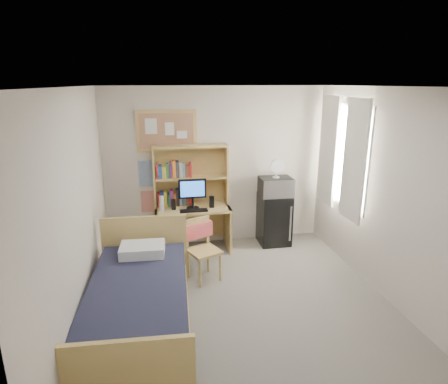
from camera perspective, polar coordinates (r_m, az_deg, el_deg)
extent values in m
cube|color=gray|center=(4.77, 3.31, -17.42)|extent=(3.60, 4.20, 0.02)
cube|color=silver|center=(3.97, 3.94, 15.72)|extent=(3.60, 4.20, 0.02)
cube|color=silver|center=(6.17, -1.24, 3.78)|extent=(3.60, 0.04, 2.60)
cube|color=silver|center=(2.42, 16.68, -18.08)|extent=(3.60, 0.04, 2.60)
cube|color=silver|center=(4.15, -21.33, -3.69)|extent=(0.04, 4.20, 2.60)
cube|color=silver|center=(4.94, 24.26, -0.88)|extent=(0.04, 4.20, 2.60)
cube|color=white|center=(5.84, 17.57, 5.30)|extent=(0.10, 1.40, 1.70)
cube|color=white|center=(5.48, 19.24, 4.48)|extent=(0.04, 0.55, 1.70)
cube|color=white|center=(6.17, 15.59, 6.02)|extent=(0.04, 0.55, 1.70)
cube|color=#A97959|center=(5.97, -8.74, 9.21)|extent=(0.94, 0.03, 0.64)
cube|color=#2854A2|center=(6.09, -11.49, 2.80)|extent=(0.30, 0.01, 0.42)
cube|color=red|center=(6.22, -11.24, -1.41)|extent=(0.28, 0.01, 0.36)
cube|color=#DBB66A|center=(6.09, -4.74, -5.61)|extent=(1.19, 0.60, 0.74)
cube|color=#DAB967|center=(5.18, -3.06, -8.92)|extent=(0.56, 0.56, 0.86)
cube|color=black|center=(6.39, 7.63, -4.10)|extent=(0.51, 0.51, 0.85)
cube|color=#1B1C30|center=(4.31, -12.85, -17.10)|extent=(1.20, 2.20, 0.59)
cube|color=#DBB66A|center=(5.97, -5.08, 2.54)|extent=(1.18, 0.31, 0.97)
cube|color=black|center=(5.84, -4.82, -0.38)|extent=(0.43, 0.04, 0.46)
cube|color=black|center=(5.77, -4.63, -2.84)|extent=(0.43, 0.14, 0.02)
cube|color=black|center=(5.86, -7.70, -1.91)|extent=(0.07, 0.07, 0.16)
cube|color=black|center=(5.92, -1.89, -1.52)|extent=(0.07, 0.07, 0.18)
cylinder|color=white|center=(5.81, -9.47, -1.76)|extent=(0.07, 0.07, 0.24)
cube|color=#F85E62|center=(5.25, -4.22, -5.80)|extent=(0.47, 0.30, 0.21)
cube|color=silver|center=(6.20, 7.88, 0.82)|extent=(0.53, 0.40, 0.30)
cylinder|color=white|center=(6.13, 7.98, 3.46)|extent=(0.23, 0.23, 0.28)
cube|color=white|center=(4.79, -12.32, -8.57)|extent=(0.56, 0.41, 0.13)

